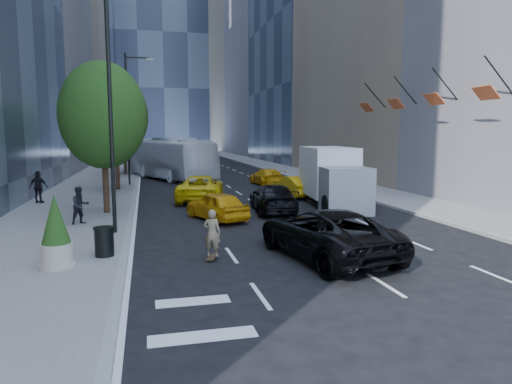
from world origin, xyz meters
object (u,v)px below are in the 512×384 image
object	(u,v)px
skateboarder	(212,236)
planter_shrub	(56,233)
box_truck	(332,176)
black_sedan_mercedes	(273,198)
trash_can	(104,242)
black_sedan_lincoln	(326,233)
city_bus	(169,158)

from	to	relation	value
skateboarder	planter_shrub	distance (m)	4.68
skateboarder	box_truck	size ratio (longest dim) A/B	0.22
black_sedan_mercedes	trash_can	world-z (taller)	black_sedan_mercedes
black_sedan_lincoln	trash_can	xyz separation A→B (m)	(-7.10, 1.32, -0.21)
planter_shrub	black_sedan_mercedes	bearing A→B (deg)	43.71
black_sedan_mercedes	skateboarder	bearing A→B (deg)	68.66
black_sedan_lincoln	trash_can	world-z (taller)	black_sedan_lincoln
city_bus	planter_shrub	size ratio (longest dim) A/B	6.16
black_sedan_mercedes	trash_can	xyz separation A→B (m)	(-7.80, -7.66, -0.12)
skateboarder	black_sedan_mercedes	world-z (taller)	skateboarder
black_sedan_lincoln	trash_can	distance (m)	7.22
box_truck	planter_shrub	xyz separation A→B (m)	(-12.89, -9.87, -0.49)
box_truck	trash_can	bearing A→B (deg)	-135.59
black_sedan_mercedes	box_truck	bearing A→B (deg)	-156.11
black_sedan_lincoln	city_bus	size ratio (longest dim) A/B	0.44
black_sedan_lincoln	box_truck	xyz separation A→B (m)	(4.54, 10.19, 0.87)
black_sedan_lincoln	planter_shrub	distance (m)	8.36
city_bus	box_truck	xyz separation A→B (m)	(8.24, -18.30, -0.19)
city_bus	trash_can	world-z (taller)	city_bus
black_sedan_mercedes	box_truck	world-z (taller)	box_truck
black_sedan_mercedes	city_bus	bearing A→B (deg)	-70.97
box_truck	skateboarder	bearing A→B (deg)	-123.51
black_sedan_mercedes	planter_shrub	world-z (taller)	planter_shrub
planter_shrub	black_sedan_lincoln	bearing A→B (deg)	-2.20
box_truck	planter_shrub	world-z (taller)	box_truck
skateboarder	city_bus	distance (m)	27.93
black_sedan_mercedes	trash_can	size ratio (longest dim) A/B	5.48
black_sedan_lincoln	planter_shrub	xyz separation A→B (m)	(-8.35, 0.32, 0.37)
box_truck	trash_can	xyz separation A→B (m)	(-11.64, -8.87, -1.08)
skateboarder	box_truck	distance (m)	12.69
box_truck	city_bus	bearing A→B (deg)	121.34
box_truck	black_sedan_lincoln	bearing A→B (deg)	-106.91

